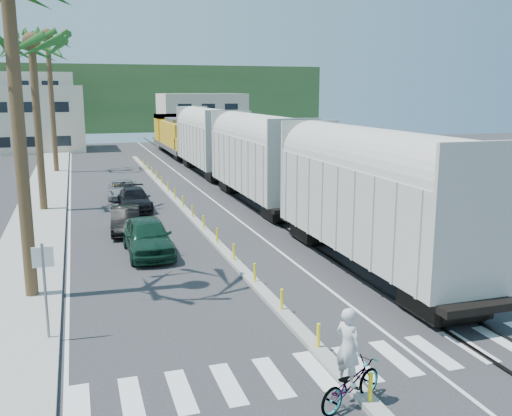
# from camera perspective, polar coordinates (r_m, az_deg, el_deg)

# --- Properties ---
(ground) EXTENTS (140.00, 140.00, 0.00)m
(ground) POSITION_cam_1_polar(r_m,az_deg,el_deg) (17.59, 4.88, -12.78)
(ground) COLOR #28282B
(ground) RESTS_ON ground
(sidewalk) EXTENTS (3.00, 90.00, 0.15)m
(sidewalk) POSITION_cam_1_polar(r_m,az_deg,el_deg) (40.49, -20.52, 0.61)
(sidewalk) COLOR gray
(sidewalk) RESTS_ON ground
(rails) EXTENTS (1.56, 100.00, 0.06)m
(rails) POSITION_cam_1_polar(r_m,az_deg,el_deg) (44.81, -2.85, 2.27)
(rails) COLOR black
(rails) RESTS_ON ground
(median) EXTENTS (0.45, 60.00, 0.85)m
(median) POSITION_cam_1_polar(r_m,az_deg,el_deg) (36.01, -7.29, -0.00)
(median) COLOR gray
(median) RESTS_ON ground
(crosswalk) EXTENTS (14.00, 2.20, 0.01)m
(crosswalk) POSITION_cam_1_polar(r_m,az_deg,el_deg) (15.94, 7.71, -15.53)
(crosswalk) COLOR silver
(crosswalk) RESTS_ON ground
(lane_markings) EXTENTS (9.42, 90.00, 0.01)m
(lane_markings) POSITION_cam_1_polar(r_m,az_deg,el_deg) (40.64, -11.56, 1.05)
(lane_markings) COLOR silver
(lane_markings) RESTS_ON ground
(freight_train) EXTENTS (3.00, 60.94, 5.85)m
(freight_train) POSITION_cam_1_polar(r_m,az_deg,el_deg) (42.51, -2.20, 5.69)
(freight_train) COLOR #B6B4A7
(freight_train) RESTS_ON ground
(palm_trees) EXTENTS (3.50, 37.20, 13.75)m
(palm_trees) POSITION_cam_1_polar(r_m,az_deg,el_deg) (37.70, -21.25, 16.23)
(palm_trees) COLOR brown
(palm_trees) RESTS_ON ground
(street_sign) EXTENTS (0.60, 0.08, 3.00)m
(street_sign) POSITION_cam_1_polar(r_m,az_deg,el_deg) (17.62, -20.41, -6.58)
(street_sign) COLOR slate
(street_sign) RESTS_ON ground
(buildings) EXTENTS (38.00, 27.00, 10.00)m
(buildings) POSITION_cam_1_polar(r_m,az_deg,el_deg) (86.49, -17.93, 9.08)
(buildings) COLOR beige
(buildings) RESTS_ON ground
(hillside) EXTENTS (80.00, 20.00, 12.00)m
(hillside) POSITION_cam_1_polar(r_m,az_deg,el_deg) (114.96, -14.73, 10.55)
(hillside) COLOR #385628
(hillside) RESTS_ON ground
(car_lead) EXTENTS (2.11, 4.98, 1.68)m
(car_lead) POSITION_cam_1_polar(r_m,az_deg,el_deg) (26.19, -10.77, -2.80)
(car_lead) COLOR #103222
(car_lead) RESTS_ON ground
(car_second) EXTENTS (2.14, 4.33, 1.34)m
(car_second) POSITION_cam_1_polar(r_m,az_deg,el_deg) (30.50, -12.91, -1.18)
(car_second) COLOR black
(car_second) RESTS_ON ground
(car_third) EXTENTS (1.94, 4.64, 1.34)m
(car_third) POSITION_cam_1_polar(r_m,az_deg,el_deg) (36.23, -12.05, 0.85)
(car_third) COLOR black
(car_third) RESTS_ON ground
(car_rear) EXTENTS (2.61, 4.62, 1.21)m
(car_rear) POSITION_cam_1_polar(r_m,az_deg,el_deg) (40.61, -13.17, 1.84)
(car_rear) COLOR #9E9FA2
(car_rear) RESTS_ON ground
(cyclist) EXTENTS (2.26, 2.59, 2.43)m
(cyclist) POSITION_cam_1_polar(r_m,az_deg,el_deg) (14.00, 9.38, -16.17)
(cyclist) COLOR #9EA0A5
(cyclist) RESTS_ON ground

